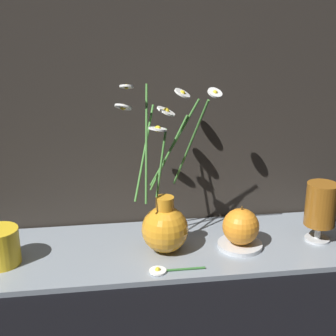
% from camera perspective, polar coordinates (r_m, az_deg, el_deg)
% --- Properties ---
extents(ground_plane, '(6.00, 6.00, 0.00)m').
position_cam_1_polar(ground_plane, '(1.09, 0.21, -10.05)').
color(ground_plane, black).
extents(shelf, '(0.88, 0.28, 0.01)m').
position_cam_1_polar(shelf, '(1.09, 0.21, -9.77)').
color(shelf, gray).
rests_on(shelf, ground_plane).
extents(vase_with_flowers, '(0.24, 0.18, 0.37)m').
position_cam_1_polar(vase_with_flowers, '(1.04, -0.38, -6.59)').
color(vase_with_flowers, orange).
rests_on(vase_with_flowers, shelf).
extents(tea_glass, '(0.07, 0.07, 0.14)m').
position_cam_1_polar(tea_glass, '(1.13, 18.12, -4.43)').
color(tea_glass, silver).
rests_on(tea_glass, shelf).
extents(saucer_plate, '(0.10, 0.10, 0.01)m').
position_cam_1_polar(saucer_plate, '(1.09, 8.74, -9.25)').
color(saucer_plate, silver).
rests_on(saucer_plate, shelf).
extents(orange_fruit, '(0.08, 0.08, 0.09)m').
position_cam_1_polar(orange_fruit, '(1.07, 8.87, -7.06)').
color(orange_fruit, orange).
rests_on(orange_fruit, saucer_plate).
extents(loose_daisy, '(0.12, 0.04, 0.01)m').
position_cam_1_polar(loose_daisy, '(0.99, -0.44, -12.36)').
color(loose_daisy, '#336B2D').
rests_on(loose_daisy, shelf).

